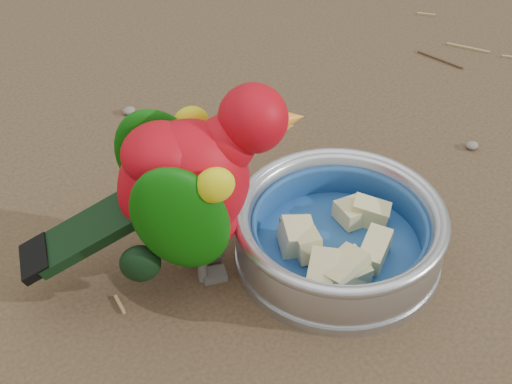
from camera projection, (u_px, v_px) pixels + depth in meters
ground at (332, 248)px, 0.80m from camera, size 60.00×60.00×0.00m
food_bowl at (338, 252)px, 0.78m from camera, size 0.20×0.20×0.02m
bowl_wall at (340, 230)px, 0.76m from camera, size 0.20×0.20×0.04m
fruit_wedges at (339, 235)px, 0.77m from camera, size 0.12×0.12×0.03m
lory_parrot at (190, 196)px, 0.71m from camera, size 0.26×0.18×0.19m
ground_debris at (292, 207)px, 0.84m from camera, size 0.90×0.80×0.01m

